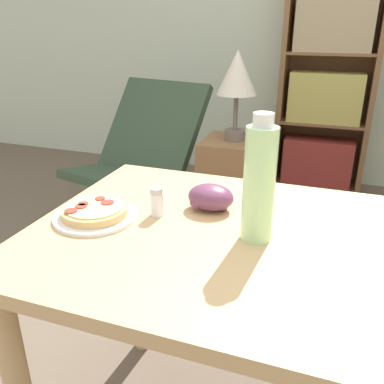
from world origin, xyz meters
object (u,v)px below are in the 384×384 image
Objects in this scene: grape_bunch at (210,198)px; bookshelf at (326,94)px; side_table at (232,193)px; table_lamp at (237,77)px; drink_bottle at (259,183)px; salt_shaker at (157,202)px; lounge_chair_near at (138,183)px; pizza_on_plate at (95,213)px.

grape_bunch is 0.08× the size of bookshelf.
side_table is 0.65m from table_lamp.
drink_bottle is 0.29m from salt_shaker.
salt_shaker is (-0.27, 0.03, -0.10)m from drink_bottle.
lounge_chair_near is 1.41× the size of side_table.
pizza_on_plate is 1.32m from table_lamp.
side_table is at bearing 87.89° from pizza_on_plate.
lounge_chair_near is (-0.83, 1.18, -0.50)m from grape_bunch.
side_table is (0.61, -0.02, 0.03)m from lounge_chair_near.
side_table is (0.05, 1.30, -0.46)m from pizza_on_plate.
salt_shaker is at bearing -85.59° from table_lamp.
salt_shaker is (-0.12, -0.08, 0.00)m from grape_bunch.
lounge_chair_near is at bearing -133.54° from bookshelf.
lounge_chair_near is (-0.57, 1.33, -0.49)m from pizza_on_plate.
table_lamp is (0.00, 0.00, 0.65)m from side_table.
grape_bunch is at bearing -95.06° from bookshelf.
drink_bottle is 3.83× the size of salt_shaker.
grape_bunch is 0.14m from salt_shaker.
drink_bottle is (0.41, 0.03, 0.12)m from pizza_on_plate.
lounge_chair_near is 0.62m from side_table.
grape_bunch is 1.53m from lounge_chair_near.
bookshelf reaches higher than pizza_on_plate.
side_table is (-0.10, 1.23, -0.48)m from salt_shaker.
grape_bunch is 1.62× the size of salt_shaker.
pizza_on_plate is 0.34× the size of side_table.
side_table is at bearing 105.93° from drink_bottle.
pizza_on_plate is 2.46m from bookshelf.
grape_bunch is 1.27m from side_table.
bookshelf reaches higher than grape_bunch.
drink_bottle is at bearing -7.35° from salt_shaker.
pizza_on_plate is 2.77× the size of salt_shaker.
salt_shaker is at bearing -97.78° from bookshelf.
bookshelf is at bearing 69.46° from side_table.
pizza_on_plate is 0.30m from grape_bunch.
table_lamp is at bearing 100.55° from grape_bunch.
grape_bunch is at bearing -79.45° from side_table.
drink_bottle reaches higher than salt_shaker.
table_lamp is at bearing -110.54° from bookshelf.
pizza_on_plate is at bearing -100.87° from bookshelf.
salt_shaker is 0.12× the size of side_table.
lounge_chair_near reaches higher than pizza_on_plate.
salt_shaker is at bearing -145.60° from grape_bunch.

